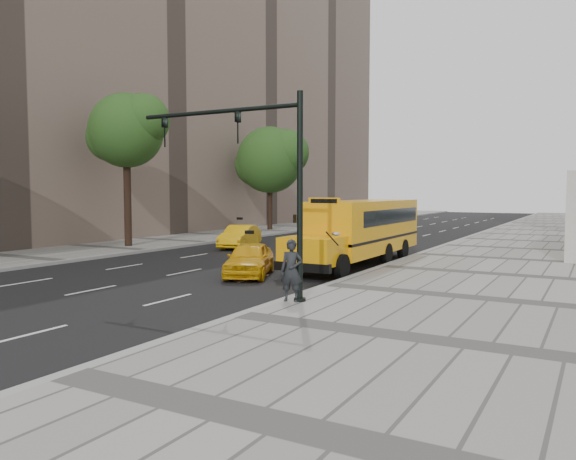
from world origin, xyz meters
The scene contains 13 objects.
ground centered at (0.00, 0.00, 0.00)m, with size 140.00×140.00×0.00m, color black.
sidewalk_museum centered at (12.00, 0.00, 0.07)m, with size 12.00×140.00×0.15m, color gray.
sidewalk_far centered at (-11.00, 0.00, 0.07)m, with size 6.00×140.00×0.15m, color gray.
curb_museum centered at (6.00, 0.00, 0.07)m, with size 0.30×140.00×0.15m, color gray.
curb_far centered at (-8.00, 0.00, 0.07)m, with size 0.30×140.00×0.15m, color gray.
building_far centered at (-19.00, 10.00, 16.00)m, with size 10.00×80.00×32.00m, color #766256.
tree_b centered at (-10.42, 1.19, 7.09)m, with size 4.98×4.43×9.28m.
tree_c centered at (-10.39, 17.73, 6.15)m, with size 6.35×5.65×8.93m.
school_bus centered at (4.50, 1.40, 1.76)m, with size 2.96×11.56×3.19m.
taxi_near centered at (2.00, -4.53, 0.69)m, with size 1.64×4.08×1.39m, color #E5A70C.
taxi_far centered at (-4.69, 4.61, 0.69)m, with size 1.47×4.21×1.39m, color #E5A70C.
pedestrian centered at (6.40, -8.94, 1.08)m, with size 0.68×0.45×1.87m, color black.
traffic_signal centered at (5.19, -8.80, 4.09)m, with size 6.18×0.36×6.40m.
Camera 1 is at (14.47, -23.53, 3.47)m, focal length 35.00 mm.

